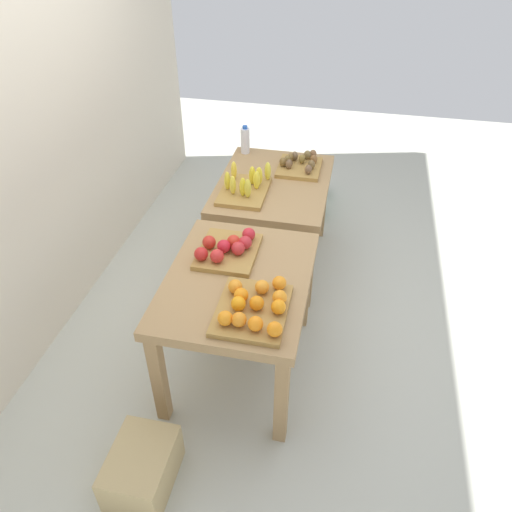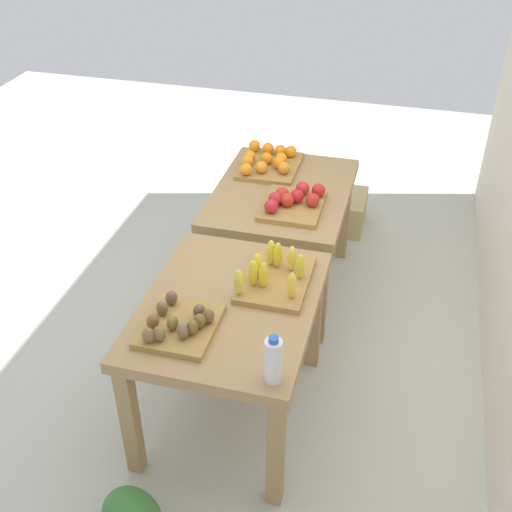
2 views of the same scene
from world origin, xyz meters
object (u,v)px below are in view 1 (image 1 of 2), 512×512
display_table_left (238,292)px  cardboard_produce_box (142,468)px  water_bottle (245,140)px  orange_bin (254,307)px  watermelon_pile (313,193)px  display_table_right (273,194)px  apple_bin (228,249)px  kiwi_bin (300,165)px  banana_crate (245,187)px

display_table_left → cardboard_produce_box: size_ratio=2.60×
water_bottle → cardboard_produce_box: 2.52m
orange_bin → watermelon_pile: 2.42m
display_table_right → watermelon_pile: bearing=-12.8°
watermelon_pile → water_bottle: bearing=134.7°
cardboard_produce_box → water_bottle: bearing=0.3°
apple_bin → cardboard_produce_box: 1.26m
display_table_right → kiwi_bin: (0.24, -0.16, 0.14)m
display_table_right → banana_crate: size_ratio=2.36×
watermelon_pile → cardboard_produce_box: (-2.94, 0.52, 0.01)m
display_table_left → banana_crate: banana_crate is taller
display_table_right → banana_crate: (-0.20, 0.17, 0.15)m
display_table_left → banana_crate: 0.95m
display_table_right → watermelon_pile: display_table_right is taller
display_table_right → water_bottle: (0.43, 0.31, 0.21)m
apple_bin → cardboard_produce_box: bearing=169.6°
display_table_left → display_table_right: (1.12, 0.00, 0.00)m
kiwi_bin → watermelon_pile: (0.71, -0.06, -0.65)m
orange_bin → cardboard_produce_box: 1.00m
orange_bin → display_table_right: bearing=6.2°
orange_bin → watermelon_pile: (2.33, -0.07, -0.65)m
water_bottle → display_table_right: bearing=-143.8°
display_table_right → water_bottle: bearing=36.2°
display_table_left → cardboard_produce_box: (-0.87, 0.30, -0.50)m
orange_bin → water_bottle: size_ratio=1.99×
display_table_left → display_table_right: bearing=0.0°
display_table_left → watermelon_pile: size_ratio=1.53×
display_table_left → water_bottle: size_ratio=4.58×
cardboard_produce_box → apple_bin: bearing=-10.4°
display_table_right → orange_bin: orange_bin is taller
kiwi_bin → water_bottle: 0.51m
watermelon_pile → cardboard_produce_box: 2.98m
banana_crate → watermelon_pile: banana_crate is taller
display_table_left → watermelon_pile: display_table_left is taller
display_table_right → kiwi_bin: kiwi_bin is taller
kiwi_bin → orange_bin: bearing=179.8°
orange_bin → watermelon_pile: size_ratio=0.66×
kiwi_bin → display_table_left: bearing=173.5°
display_table_right → orange_bin: 1.39m
display_table_left → display_table_right: same height
orange_bin → apple_bin: 0.52m
orange_bin → cardboard_produce_box: orange_bin is taller
display_table_left → orange_bin: orange_bin is taller
orange_bin → water_bottle: bearing=14.4°
display_table_left → banana_crate: size_ratio=2.36×
orange_bin → water_bottle: (1.80, 0.46, 0.06)m
watermelon_pile → cardboard_produce_box: bearing=170.0°
watermelon_pile → cardboard_produce_box: size_ratio=1.70×
cardboard_produce_box → orange_bin: bearing=-36.4°
apple_bin → banana_crate: banana_crate is taller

